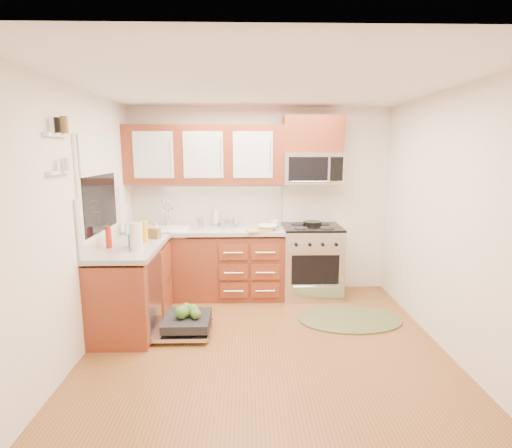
{
  "coord_description": "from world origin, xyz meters",
  "views": [
    {
      "loc": [
        -0.18,
        -3.71,
        1.92
      ],
      "look_at": [
        -0.07,
        0.85,
        1.09
      ],
      "focal_mm": 28.0,
      "sensor_mm": 36.0,
      "label": 1
    }
  ],
  "objects_px": {
    "cutting_board": "(259,231)",
    "paper_towel_roll": "(136,236)",
    "range": "(311,261)",
    "sink": "(165,238)",
    "skillet": "(312,223)",
    "stock_pot": "(228,223)",
    "microwave": "(312,168)",
    "upper_cabinets": "(205,155)",
    "rug": "(350,319)",
    "bowl_a": "(267,227)",
    "cup": "(275,223)",
    "bowl_b": "(229,223)",
    "dishwasher": "(184,325)"
  },
  "relations": [
    {
      "from": "range",
      "to": "bowl_a",
      "type": "xyz_separation_m",
      "value": [
        -0.6,
        -0.1,
        0.48
      ]
    },
    {
      "from": "paper_towel_roll",
      "to": "range",
      "type": "bearing_deg",
      "value": 29.53
    },
    {
      "from": "range",
      "to": "microwave",
      "type": "relative_size",
      "value": 1.25
    },
    {
      "from": "bowl_b",
      "to": "cup",
      "type": "height_order",
      "value": "cup"
    },
    {
      "from": "paper_towel_roll",
      "to": "bowl_b",
      "type": "height_order",
      "value": "paper_towel_roll"
    },
    {
      "from": "bowl_b",
      "to": "skillet",
      "type": "bearing_deg",
      "value": -3.8
    },
    {
      "from": "cup",
      "to": "sink",
      "type": "bearing_deg",
      "value": -175.82
    },
    {
      "from": "skillet",
      "to": "bowl_a",
      "type": "relative_size",
      "value": 0.96
    },
    {
      "from": "paper_towel_roll",
      "to": "bowl_a",
      "type": "height_order",
      "value": "paper_towel_roll"
    },
    {
      "from": "upper_cabinets",
      "to": "cup",
      "type": "bearing_deg",
      "value": -3.03
    },
    {
      "from": "microwave",
      "to": "bowl_a",
      "type": "height_order",
      "value": "microwave"
    },
    {
      "from": "sink",
      "to": "paper_towel_roll",
      "type": "bearing_deg",
      "value": -93.1
    },
    {
      "from": "rug",
      "to": "bowl_a",
      "type": "relative_size",
      "value": 4.7
    },
    {
      "from": "dishwasher",
      "to": "cutting_board",
      "type": "height_order",
      "value": "cutting_board"
    },
    {
      "from": "microwave",
      "to": "cup",
      "type": "height_order",
      "value": "microwave"
    },
    {
      "from": "cutting_board",
      "to": "paper_towel_roll",
      "type": "bearing_deg",
      "value": -144.45
    },
    {
      "from": "skillet",
      "to": "microwave",
      "type": "bearing_deg",
      "value": 126.58
    },
    {
      "from": "upper_cabinets",
      "to": "cutting_board",
      "type": "height_order",
      "value": "upper_cabinets"
    },
    {
      "from": "paper_towel_roll",
      "to": "bowl_a",
      "type": "distance_m",
      "value": 1.73
    },
    {
      "from": "upper_cabinets",
      "to": "paper_towel_roll",
      "type": "xyz_separation_m",
      "value": [
        -0.59,
        -1.27,
        -0.81
      ]
    },
    {
      "from": "microwave",
      "to": "cutting_board",
      "type": "height_order",
      "value": "microwave"
    },
    {
      "from": "cup",
      "to": "paper_towel_roll",
      "type": "bearing_deg",
      "value": -141.0
    },
    {
      "from": "range",
      "to": "microwave",
      "type": "distance_m",
      "value": 1.23
    },
    {
      "from": "range",
      "to": "bowl_b",
      "type": "distance_m",
      "value": 1.21
    },
    {
      "from": "rug",
      "to": "skillet",
      "type": "distance_m",
      "value": 1.37
    },
    {
      "from": "bowl_a",
      "to": "bowl_b",
      "type": "bearing_deg",
      "value": 151.38
    },
    {
      "from": "upper_cabinets",
      "to": "rug",
      "type": "xyz_separation_m",
      "value": [
        1.73,
        -0.98,
        -1.86
      ]
    },
    {
      "from": "upper_cabinets",
      "to": "rug",
      "type": "height_order",
      "value": "upper_cabinets"
    },
    {
      "from": "cutting_board",
      "to": "sink",
      "type": "bearing_deg",
      "value": 170.71
    },
    {
      "from": "microwave",
      "to": "cutting_board",
      "type": "distance_m",
      "value": 1.09
    },
    {
      "from": "cutting_board",
      "to": "microwave",
      "type": "bearing_deg",
      "value": 25.03
    },
    {
      "from": "microwave",
      "to": "rug",
      "type": "distance_m",
      "value": 1.97
    },
    {
      "from": "upper_cabinets",
      "to": "dishwasher",
      "type": "height_order",
      "value": "upper_cabinets"
    },
    {
      "from": "bowl_b",
      "to": "cutting_board",
      "type": "bearing_deg",
      "value": -44.1
    },
    {
      "from": "upper_cabinets",
      "to": "microwave",
      "type": "relative_size",
      "value": 2.7
    },
    {
      "from": "range",
      "to": "sink",
      "type": "height_order",
      "value": "range"
    },
    {
      "from": "paper_towel_roll",
      "to": "upper_cabinets",
      "type": "bearing_deg",
      "value": 65.29
    },
    {
      "from": "upper_cabinets",
      "to": "sink",
      "type": "xyz_separation_m",
      "value": [
        -0.52,
        -0.16,
        -1.07
      ]
    },
    {
      "from": "sink",
      "to": "cup",
      "type": "distance_m",
      "value": 1.46
    },
    {
      "from": "stock_pot",
      "to": "bowl_a",
      "type": "relative_size",
      "value": 0.79
    },
    {
      "from": "sink",
      "to": "skillet",
      "type": "bearing_deg",
      "value": 3.11
    },
    {
      "from": "stock_pot",
      "to": "cutting_board",
      "type": "xyz_separation_m",
      "value": [
        0.4,
        -0.26,
        -0.05
      ]
    },
    {
      "from": "upper_cabinets",
      "to": "range",
      "type": "relative_size",
      "value": 2.16
    },
    {
      "from": "bowl_a",
      "to": "cup",
      "type": "xyz_separation_m",
      "value": [
        0.12,
        0.2,
        0.02
      ]
    },
    {
      "from": "skillet",
      "to": "cutting_board",
      "type": "distance_m",
      "value": 0.79
    },
    {
      "from": "paper_towel_roll",
      "to": "cup",
      "type": "bearing_deg",
      "value": 39.0
    },
    {
      "from": "skillet",
      "to": "stock_pot",
      "type": "distance_m",
      "value": 1.13
    },
    {
      "from": "sink",
      "to": "skillet",
      "type": "distance_m",
      "value": 1.96
    },
    {
      "from": "microwave",
      "to": "skillet",
      "type": "xyz_separation_m",
      "value": [
        0.02,
        -0.02,
        -0.73
      ]
    },
    {
      "from": "sink",
      "to": "bowl_b",
      "type": "relative_size",
      "value": 2.5
    }
  ]
}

